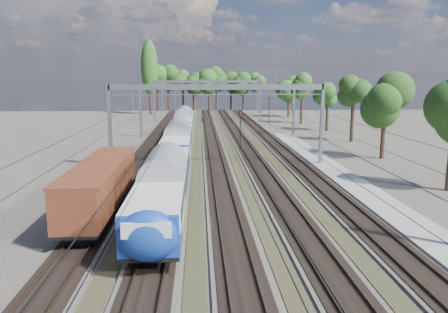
{
  "coord_description": "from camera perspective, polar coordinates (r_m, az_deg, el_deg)",
  "views": [
    {
      "loc": [
        -1.99,
        -17.04,
        9.84
      ],
      "look_at": [
        0.22,
        21.05,
        2.8
      ],
      "focal_mm": 35.0,
      "sensor_mm": 36.0,
      "label": 1
    }
  ],
  "objects": [
    {
      "name": "platform",
      "position": [
        40.76,
        16.9,
        -3.76
      ],
      "size": [
        3.0,
        70.0,
        0.3
      ],
      "primitive_type": "cube",
      "color": "gray",
      "rests_on": "ground"
    },
    {
      "name": "signal_near",
      "position": [
        57.57,
        2.15,
        3.97
      ],
      "size": [
        0.37,
        0.33,
        5.29
      ],
      "rotation": [
        0.0,
        0.0,
        -0.25
      ],
      "color": "black",
      "rests_on": "ground"
    },
    {
      "name": "track_bed",
      "position": [
        62.83,
        -1.46,
        1.53
      ],
      "size": [
        21.0,
        130.0,
        0.34
      ],
      "color": "#47423A",
      "rests_on": "ground"
    },
    {
      "name": "emu_train",
      "position": [
        52.68,
        -6.02,
        2.59
      ],
      "size": [
        3.12,
        65.95,
        4.56
      ],
      "color": "black",
      "rests_on": "ground"
    },
    {
      "name": "catenary",
      "position": [
        69.85,
        -1.42,
        7.63
      ],
      "size": [
        25.65,
        130.0,
        9.0
      ],
      "color": "gray",
      "rests_on": "ground"
    },
    {
      "name": "freight_boxcar",
      "position": [
        32.22,
        -15.81,
        -3.59
      ],
      "size": [
        2.95,
        14.25,
        3.67
      ],
      "color": "black",
      "rests_on": "ground"
    },
    {
      "name": "poplar",
      "position": [
        115.73,
        -9.71,
        11.32
      ],
      "size": [
        4.4,
        4.4,
        19.04
      ],
      "color": "black",
      "rests_on": "ground"
    },
    {
      "name": "signal_far",
      "position": [
        91.25,
        5.91,
        6.46
      ],
      "size": [
        0.36,
        0.33,
        5.64
      ],
      "rotation": [
        0.0,
        0.0,
        -0.07
      ],
      "color": "black",
      "rests_on": "ground"
    },
    {
      "name": "worker",
      "position": [
        96.51,
        -2.85,
        5.12
      ],
      "size": [
        0.61,
        0.75,
        1.78
      ],
      "primitive_type": "imported",
      "rotation": [
        0.0,
        0.0,
        1.24
      ],
      "color": "black",
      "rests_on": "ground"
    },
    {
      "name": "tree_belt",
      "position": [
        112.51,
        1.01,
        9.51
      ],
      "size": [
        39.8,
        101.36,
        11.91
      ],
      "color": "black",
      "rests_on": "ground"
    },
    {
      "name": "ground",
      "position": [
        19.77,
        3.09,
        -19.4
      ],
      "size": [
        220.0,
        220.0,
        0.0
      ],
      "primitive_type": "plane",
      "color": "#47423A",
      "rests_on": "ground"
    }
  ]
}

